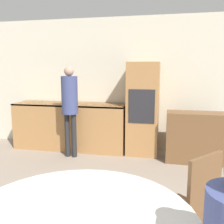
% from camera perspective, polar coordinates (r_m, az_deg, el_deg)
% --- Properties ---
extents(wall_back, '(6.37, 0.05, 2.60)m').
position_cam_1_polar(wall_back, '(5.03, 4.77, 6.37)').
color(wall_back, beige).
rests_on(wall_back, ground_plane).
extents(kitchen_counter, '(2.25, 0.60, 0.92)m').
position_cam_1_polar(kitchen_counter, '(5.12, -9.45, -3.03)').
color(kitchen_counter, '#AD7A47').
rests_on(kitchen_counter, ground_plane).
extents(oven_unit, '(0.58, 0.59, 1.72)m').
position_cam_1_polar(oven_unit, '(4.72, 7.09, 0.75)').
color(oven_unit, '#AD7A47').
rests_on(oven_unit, ground_plane).
extents(sideboard, '(0.97, 0.45, 0.87)m').
position_cam_1_polar(sideboard, '(4.55, 18.38, -5.50)').
color(sideboard, brown).
rests_on(sideboard, ground_plane).
extents(chair_far_right, '(0.56, 0.56, 0.98)m').
position_cam_1_polar(chair_far_right, '(2.16, 18.03, -19.74)').
color(chair_far_right, brown).
rests_on(chair_far_right, ground_plane).
extents(person_standing, '(0.29, 0.29, 1.65)m').
position_cam_1_polar(person_standing, '(4.51, -9.64, 2.47)').
color(person_standing, '#262628').
rests_on(person_standing, ground_plane).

